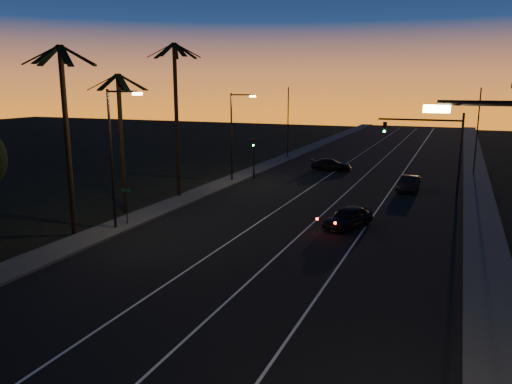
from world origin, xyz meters
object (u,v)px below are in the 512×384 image
at_px(signal_mast, 432,138).
at_px(lead_car, 348,217).
at_px(cross_car, 331,165).
at_px(right_car, 409,184).

relative_size(signal_mast, lead_car, 1.48).
bearing_deg(cross_car, right_car, -42.04).
distance_m(signal_mast, lead_car, 14.97).
bearing_deg(lead_car, signal_mast, 72.99).
xyz_separation_m(lead_car, cross_car, (-6.51, 21.79, -0.05)).
distance_m(signal_mast, right_car, 4.44).
relative_size(lead_car, right_car, 1.16).
bearing_deg(signal_mast, lead_car, -107.01).
bearing_deg(signal_mast, right_car, -175.13).
height_order(signal_mast, right_car, signal_mast).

